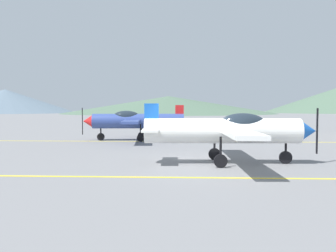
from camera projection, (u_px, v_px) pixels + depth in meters
name	position (u px, v px, depth m)	size (l,w,h in m)	color
ground_plane	(189.00, 163.00, 14.46)	(400.00, 400.00, 0.00)	slate
apron_line_near	(190.00, 178.00, 11.43)	(80.00, 0.16, 0.01)	yellow
apron_line_far	(187.00, 142.00, 23.44)	(80.00, 0.16, 0.01)	yellow
airplane_near	(229.00, 130.00, 14.24)	(7.04, 8.12, 2.44)	white
airplane_mid	(134.00, 121.00, 24.31)	(7.10, 8.15, 2.44)	#33478C
hill_left	(5.00, 101.00, 144.80)	(56.50, 56.50, 9.68)	slate
hill_centerleft	(169.00, 105.00, 133.27)	(80.23, 80.23, 6.51)	#4C6651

